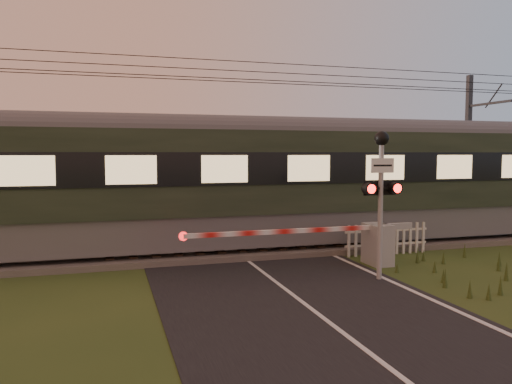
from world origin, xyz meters
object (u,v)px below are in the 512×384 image
object	(u,v)px
boom_gate	(369,242)
picket_fence	(387,239)
catenary_mast	(469,149)
crossing_signal	(381,178)

from	to	relation	value
boom_gate	picket_fence	xyz separation A→B (m)	(1.28, 1.13, -0.16)
boom_gate	catenary_mast	bearing A→B (deg)	34.38
picket_fence	catenary_mast	bearing A→B (deg)	32.77
boom_gate	crossing_signal	world-z (taller)	crossing_signal
crossing_signal	picket_fence	bearing A→B (deg)	55.46
catenary_mast	crossing_signal	bearing A→B (deg)	-140.46
crossing_signal	picket_fence	xyz separation A→B (m)	(1.85, 2.69, -2.07)
picket_fence	boom_gate	bearing A→B (deg)	-138.43
crossing_signal	catenary_mast	distance (m)	10.73
boom_gate	catenary_mast	distance (m)	9.68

